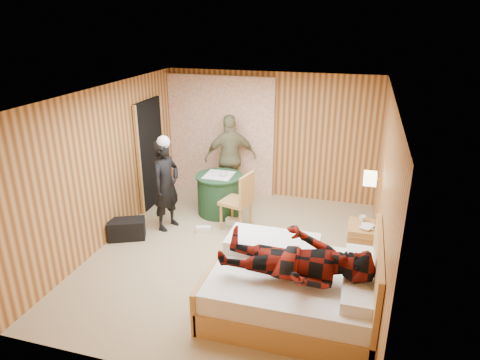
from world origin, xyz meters
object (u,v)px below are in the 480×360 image
(bed, at_px, (295,287))
(man_at_table, at_px, (231,158))
(nightstand, at_px, (360,240))
(wall_lamp, at_px, (370,178))
(round_table, at_px, (219,194))
(chair_far, at_px, (229,174))
(woman_standing, at_px, (166,185))
(man_on_bed, at_px, (296,250))
(duffel_bag, at_px, (127,229))
(chair_near, at_px, (241,197))

(bed, height_order, man_at_table, man_at_table)
(bed, xyz_separation_m, nightstand, (0.76, 1.56, -0.05))
(wall_lamp, height_order, round_table, wall_lamp)
(chair_far, distance_m, woman_standing, 1.63)
(bed, height_order, round_table, bed)
(bed, xyz_separation_m, man_on_bed, (0.03, -0.23, 0.66))
(duffel_bag, height_order, woman_standing, woman_standing)
(bed, height_order, chair_near, bed)
(wall_lamp, relative_size, round_table, 0.30)
(nightstand, distance_m, round_table, 2.71)
(nightstand, height_order, man_at_table, man_at_table)
(chair_near, bearing_deg, chair_far, -140.51)
(wall_lamp, distance_m, woman_standing, 3.32)
(woman_standing, bearing_deg, duffel_bag, 155.38)
(wall_lamp, distance_m, duffel_bag, 3.97)
(chair_far, bearing_deg, duffel_bag, -137.31)
(round_table, bearing_deg, man_at_table, 90.00)
(wall_lamp, relative_size, nightstand, 0.48)
(nightstand, relative_size, duffel_bag, 0.92)
(bed, relative_size, duffel_bag, 3.46)
(round_table, bearing_deg, wall_lamp, -19.05)
(chair_far, xyz_separation_m, woman_standing, (-0.65, -1.48, 0.25))
(wall_lamp, bearing_deg, chair_far, 149.05)
(nightstand, relative_size, round_table, 0.63)
(chair_far, distance_m, chair_near, 1.34)
(wall_lamp, relative_size, woman_standing, 0.16)
(round_table, height_order, chair_far, chair_far)
(wall_lamp, bearing_deg, man_on_bed, -113.85)
(wall_lamp, bearing_deg, duffel_bag, -173.00)
(wall_lamp, bearing_deg, round_table, 160.95)
(chair_far, xyz_separation_m, man_at_table, (0.03, 0.04, 0.32))
(bed, relative_size, round_table, 2.37)
(chair_far, height_order, man_on_bed, man_on_bed)
(chair_near, distance_m, man_on_bed, 2.51)
(nightstand, height_order, chair_near, chair_near)
(chair_far, distance_m, man_at_table, 0.33)
(round_table, xyz_separation_m, duffel_bag, (-1.17, -1.36, -0.22))
(woman_standing, bearing_deg, man_at_table, -7.57)
(round_table, bearing_deg, duffel_bag, -130.56)
(man_on_bed, bearing_deg, chair_far, 119.19)
(duffel_bag, xyz_separation_m, man_at_table, (1.17, 2.08, 0.70))
(bed, relative_size, chair_near, 1.98)
(woman_standing, bearing_deg, round_table, -23.84)
(nightstand, bearing_deg, wall_lamp, -42.74)
(chair_near, height_order, woman_standing, woman_standing)
(bed, bearing_deg, chair_far, 120.58)
(wall_lamp, xyz_separation_m, round_table, (-2.61, 0.90, -0.92))
(woman_standing, bearing_deg, chair_far, -7.35)
(round_table, distance_m, chair_far, 0.70)
(man_on_bed, bearing_deg, bed, 96.78)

